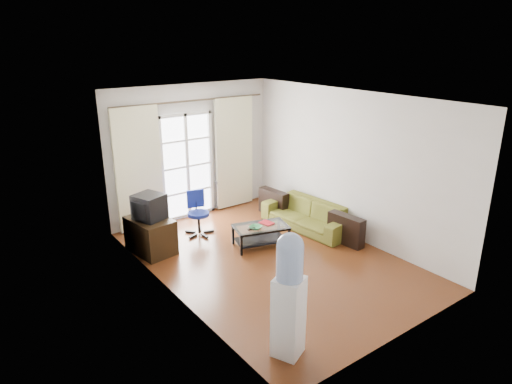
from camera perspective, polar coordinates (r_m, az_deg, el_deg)
floor at (r=7.78m, az=1.77°, el=-8.38°), size 5.20×5.20×0.00m
ceiling at (r=6.97m, az=2.00°, el=11.75°), size 5.20×5.20×0.00m
wall_back at (r=9.36m, az=-8.03°, el=5.05°), size 3.60×0.02×2.70m
wall_front at (r=5.59m, az=18.63°, el=-5.53°), size 3.60×0.02×2.70m
wall_left at (r=6.37m, az=-10.98°, el=-1.84°), size 0.02×5.20×2.70m
wall_right at (r=8.45m, az=11.54°, el=3.32°), size 0.02×5.20×2.70m
french_door at (r=9.32m, az=-8.60°, el=3.20°), size 1.16×0.06×2.15m
curtain_rod at (r=9.09m, az=-8.02°, el=11.24°), size 3.30×0.04×0.04m
curtain_left at (r=8.81m, az=-14.47°, el=2.73°), size 0.90×0.07×2.35m
curtain_right at (r=9.77m, az=-2.75°, el=4.90°), size 0.90×0.07×2.35m
radiator at (r=9.96m, az=-3.45°, el=-0.07°), size 0.64×0.12×0.64m
sofa at (r=8.93m, az=6.40°, el=-2.85°), size 2.00×1.08×0.54m
coffee_table at (r=8.14m, az=0.60°, el=-5.15°), size 1.06×0.79×0.39m
bowl at (r=7.95m, az=-0.07°, el=-4.46°), size 0.36×0.36×0.05m
book at (r=8.12m, az=0.91°, el=-4.07°), size 0.26×0.30×0.02m
remote at (r=7.94m, az=-0.57°, el=-4.63°), size 0.15×0.05×0.02m
tv_stand at (r=8.11m, az=-13.03°, el=-5.30°), size 0.68×0.91×0.62m
crt_tv at (r=7.92m, az=-13.29°, el=-1.84°), size 0.58×0.59×0.43m
task_chair at (r=8.70m, az=-7.21°, el=-3.69°), size 0.69×0.69×0.83m
water_cooler at (r=5.30m, az=4.15°, el=-12.50°), size 0.42×0.42×1.55m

